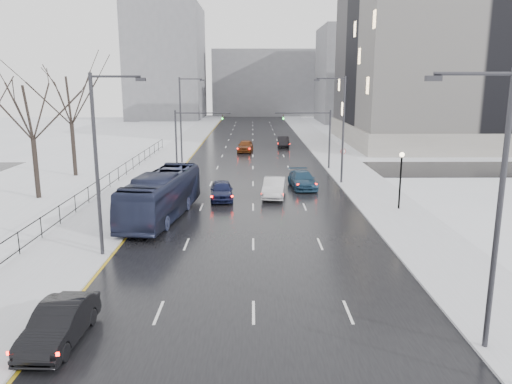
{
  "coord_description": "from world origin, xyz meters",
  "views": [
    {
      "loc": [
        -0.02,
        -6.4,
        9.57
      ],
      "look_at": [
        0.19,
        25.3,
        2.5
      ],
      "focal_mm": 35.0,
      "sensor_mm": 36.0,
      "label": 1
    }
  ],
  "objects_px": {
    "lamppost_r_mid": "(401,172)",
    "sedan_right_far": "(302,180)",
    "streetlight_l_far": "(183,116)",
    "no_uturn_sign": "(343,154)",
    "streetlight_r_near": "(494,200)",
    "streetlight_l_near": "(100,157)",
    "tree_park_d": "(39,199)",
    "sedan_right_near": "(274,187)",
    "sedan_left_near": "(59,324)",
    "mast_signal_left": "(186,132)",
    "sedan_center_near": "(222,190)",
    "tree_park_e": "(76,176)",
    "bus": "(162,195)",
    "sedan_right_distant": "(283,142)",
    "sedan_center_far": "(245,146)",
    "mast_signal_right": "(320,132)",
    "streetlight_r_mid": "(341,125)"
  },
  "relations": [
    {
      "from": "tree_park_d",
      "to": "sedan_left_near",
      "type": "bearing_deg",
      "value": -65.63
    },
    {
      "from": "sedan_center_near",
      "to": "sedan_center_far",
      "type": "distance_m",
      "value": 28.32
    },
    {
      "from": "tree_park_d",
      "to": "no_uturn_sign",
      "type": "bearing_deg",
      "value": 20.32
    },
    {
      "from": "sedan_center_near",
      "to": "sedan_center_far",
      "type": "height_order",
      "value": "sedan_center_far"
    },
    {
      "from": "mast_signal_left",
      "to": "sedan_right_near",
      "type": "distance_m",
      "value": 16.67
    },
    {
      "from": "tree_park_d",
      "to": "sedan_center_far",
      "type": "height_order",
      "value": "tree_park_d"
    },
    {
      "from": "bus",
      "to": "sedan_center_far",
      "type": "distance_m",
      "value": 34.25
    },
    {
      "from": "tree_park_e",
      "to": "sedan_left_near",
      "type": "xyz_separation_m",
      "value": [
        11.0,
        -33.4,
        0.79
      ]
    },
    {
      "from": "streetlight_r_mid",
      "to": "sedan_center_near",
      "type": "distance_m",
      "value": 13.44
    },
    {
      "from": "mast_signal_right",
      "to": "sedan_center_far",
      "type": "xyz_separation_m",
      "value": [
        -8.37,
        13.81,
        -3.24
      ]
    },
    {
      "from": "no_uturn_sign",
      "to": "tree_park_e",
      "type": "bearing_deg",
      "value": 180.0
    },
    {
      "from": "tree_park_e",
      "to": "bus",
      "type": "distance_m",
      "value": 19.91
    },
    {
      "from": "streetlight_l_far",
      "to": "no_uturn_sign",
      "type": "height_order",
      "value": "streetlight_l_far"
    },
    {
      "from": "streetlight_l_near",
      "to": "streetlight_l_far",
      "type": "xyz_separation_m",
      "value": [
        0.0,
        32.0,
        0.0
      ]
    },
    {
      "from": "lamppost_r_mid",
      "to": "sedan_center_far",
      "type": "distance_m",
      "value": 34.07
    },
    {
      "from": "sedan_center_near",
      "to": "sedan_right_near",
      "type": "height_order",
      "value": "sedan_right_near"
    },
    {
      "from": "mast_signal_left",
      "to": "sedan_center_near",
      "type": "relative_size",
      "value": 1.44
    },
    {
      "from": "streetlight_l_far",
      "to": "no_uturn_sign",
      "type": "relative_size",
      "value": 3.7
    },
    {
      "from": "tree_park_d",
      "to": "sedan_right_near",
      "type": "distance_m",
      "value": 19.6
    },
    {
      "from": "tree_park_d",
      "to": "sedan_right_near",
      "type": "height_order",
      "value": "tree_park_d"
    },
    {
      "from": "mast_signal_left",
      "to": "sedan_center_near",
      "type": "bearing_deg",
      "value": -71.86
    },
    {
      "from": "no_uturn_sign",
      "to": "streetlight_r_near",
      "type": "bearing_deg",
      "value": -91.74
    },
    {
      "from": "lamppost_r_mid",
      "to": "sedan_right_far",
      "type": "height_order",
      "value": "lamppost_r_mid"
    },
    {
      "from": "tree_park_d",
      "to": "streetlight_l_near",
      "type": "xyz_separation_m",
      "value": [
        9.63,
        -14.0,
        5.62
      ]
    },
    {
      "from": "sedan_right_near",
      "to": "mast_signal_right",
      "type": "bearing_deg",
      "value": 74.34
    },
    {
      "from": "sedan_center_far",
      "to": "sedan_right_near",
      "type": "bearing_deg",
      "value": -79.22
    },
    {
      "from": "streetlight_l_far",
      "to": "bus",
      "type": "relative_size",
      "value": 0.85
    },
    {
      "from": "sedan_right_far",
      "to": "mast_signal_left",
      "type": "bearing_deg",
      "value": 134.51
    },
    {
      "from": "lamppost_r_mid",
      "to": "sedan_right_far",
      "type": "distance_m",
      "value": 10.6
    },
    {
      "from": "sedan_right_near",
      "to": "streetlight_r_mid",
      "type": "bearing_deg",
      "value": 47.7
    },
    {
      "from": "mast_signal_left",
      "to": "sedan_right_distant",
      "type": "xyz_separation_m",
      "value": [
        11.83,
        19.09,
        -3.3
      ]
    },
    {
      "from": "streetlight_r_near",
      "to": "streetlight_l_near",
      "type": "xyz_separation_m",
      "value": [
        -16.33,
        10.0,
        0.0
      ]
    },
    {
      "from": "streetlight_l_near",
      "to": "mast_signal_right",
      "type": "relative_size",
      "value": 1.54
    },
    {
      "from": "sedan_center_near",
      "to": "tree_park_d",
      "type": "bearing_deg",
      "value": 174.08
    },
    {
      "from": "sedan_left_near",
      "to": "streetlight_l_near",
      "type": "bearing_deg",
      "value": 98.13
    },
    {
      "from": "sedan_left_near",
      "to": "sedan_right_distant",
      "type": "distance_m",
      "value": 57.69
    },
    {
      "from": "sedan_center_near",
      "to": "mast_signal_left",
      "type": "bearing_deg",
      "value": 104.0
    },
    {
      "from": "tree_park_e",
      "to": "sedan_center_far",
      "type": "bearing_deg",
      "value": 46.07
    },
    {
      "from": "streetlight_l_near",
      "to": "no_uturn_sign",
      "type": "bearing_deg",
      "value": 54.11
    },
    {
      "from": "tree_park_e",
      "to": "streetlight_l_far",
      "type": "bearing_deg",
      "value": 38.57
    },
    {
      "from": "sedan_right_near",
      "to": "sedan_right_distant",
      "type": "xyz_separation_m",
      "value": [
        2.72,
        32.67,
        -0.05
      ]
    },
    {
      "from": "tree_park_d",
      "to": "tree_park_e",
      "type": "relative_size",
      "value": 0.93
    },
    {
      "from": "lamppost_r_mid",
      "to": "mast_signal_right",
      "type": "relative_size",
      "value": 0.66
    },
    {
      "from": "tree_park_d",
      "to": "sedan_right_far",
      "type": "bearing_deg",
      "value": 10.41
    },
    {
      "from": "streetlight_r_near",
      "to": "streetlight_l_near",
      "type": "bearing_deg",
      "value": 148.52
    },
    {
      "from": "sedan_center_near",
      "to": "sedan_right_near",
      "type": "distance_m",
      "value": 4.46
    },
    {
      "from": "tree_park_d",
      "to": "sedan_right_near",
      "type": "xyz_separation_m",
      "value": [
        19.58,
        0.42,
        0.86
      ]
    },
    {
      "from": "lamppost_r_mid",
      "to": "sedan_right_near",
      "type": "xyz_separation_m",
      "value": [
        -9.22,
        4.42,
        -2.09
      ]
    },
    {
      "from": "sedan_right_near",
      "to": "sedan_center_far",
      "type": "height_order",
      "value": "sedan_center_far"
    },
    {
      "from": "sedan_left_near",
      "to": "sedan_right_far",
      "type": "height_order",
      "value": "sedan_right_far"
    }
  ]
}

